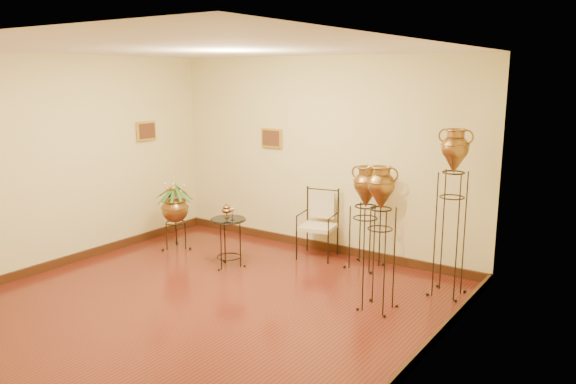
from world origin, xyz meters
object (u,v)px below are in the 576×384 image
Objects in this scene: amphora_tall at (451,211)px; amphora_mid at (380,238)px; planter_urn at (175,206)px; armchair at (317,224)px; side_table at (229,242)px.

amphora_tall reaches higher than amphora_mid.
amphora_tall is 1.22× the size of amphora_mid.
armchair is (1.96, 0.83, -0.16)m from planter_urn.
amphora_tall is 2.34× the size of side_table.
armchair is 1.28m from side_table.
planter_urn reaches higher than side_table.
planter_urn is 2.13m from armchair.
amphora_mid is at bearing -3.80° from side_table.
side_table is at bearing -165.87° from amphora_tall.
amphora_mid is (-0.49, -0.84, -0.19)m from amphora_tall.
armchair is at bearing 142.06° from amphora_mid.
planter_urn is 1.20× the size of armchair.
amphora_mid reaches higher than side_table.
armchair is (-1.98, 0.32, -0.53)m from amphora_tall.
side_table is at bearing 176.20° from amphora_mid.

